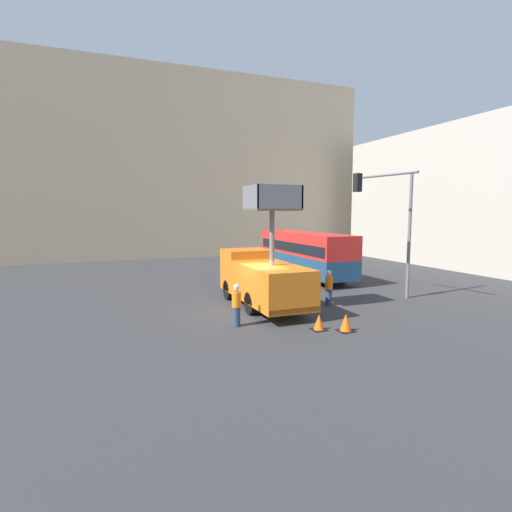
{
  "coord_description": "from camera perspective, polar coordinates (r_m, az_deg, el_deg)",
  "views": [
    {
      "loc": [
        -6.51,
        -17.07,
        4.76
      ],
      "look_at": [
        0.97,
        2.0,
        2.49
      ],
      "focal_mm": 28.0,
      "sensor_mm": 36.0,
      "label": 1
    }
  ],
  "objects": [
    {
      "name": "traffic_cone_near_truck",
      "position": [
        16.54,
        8.98,
        -9.38
      ],
      "size": [
        0.57,
        0.57,
        0.65
      ],
      "color": "black",
      "rests_on": "ground_plane"
    },
    {
      "name": "traffic_cone_mid_road",
      "position": [
        16.57,
        12.71,
        -9.32
      ],
      "size": [
        0.62,
        0.62,
        0.71
      ],
      "color": "black",
      "rests_on": "ground_plane"
    },
    {
      "name": "ground_plane",
      "position": [
        18.88,
        -0.55,
        -8.28
      ],
      "size": [
        120.0,
        120.0,
        0.0
      ],
      "primitive_type": "plane",
      "color": "#333335"
    },
    {
      "name": "traffic_light_pole",
      "position": [
        22.35,
        19.01,
        5.8
      ],
      "size": [
        4.15,
        3.9,
        6.94
      ],
      "color": "slate",
      "rests_on": "ground_plane"
    },
    {
      "name": "building_backdrop_far",
      "position": [
        46.69,
        -13.61,
        12.12
      ],
      "size": [
        44.0,
        10.0,
        19.22
      ],
      "color": "tan",
      "rests_on": "ground_plane"
    },
    {
      "name": "road_worker_directing",
      "position": [
        20.69,
        10.36,
        -4.51
      ],
      "size": [
        0.38,
        0.38,
        1.82
      ],
      "rotation": [
        0.0,
        0.0,
        0.15
      ],
      "color": "navy",
      "rests_on": "ground_plane"
    },
    {
      "name": "building_backdrop_side",
      "position": [
        39.66,
        31.44,
        7.18
      ],
      "size": [
        10.0,
        28.0,
        11.97
      ],
      "color": "#BCB2A3",
      "rests_on": "ground_plane"
    },
    {
      "name": "city_bus",
      "position": [
        29.24,
        6.98,
        0.7
      ],
      "size": [
        2.55,
        10.2,
        3.27
      ],
      "rotation": [
        0.0,
        0.0,
        1.29
      ],
      "color": "navy",
      "rests_on": "ground_plane"
    },
    {
      "name": "utility_truck",
      "position": [
        19.95,
        0.9,
        -2.97
      ],
      "size": [
        2.42,
        6.96,
        5.96
      ],
      "color": "orange",
      "rests_on": "ground_plane"
    },
    {
      "name": "road_worker_near_truck",
      "position": [
        16.72,
        -2.81,
        -7.05
      ],
      "size": [
        0.38,
        0.38,
        1.79
      ],
      "rotation": [
        0.0,
        0.0,
        5.76
      ],
      "color": "navy",
      "rests_on": "ground_plane"
    }
  ]
}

